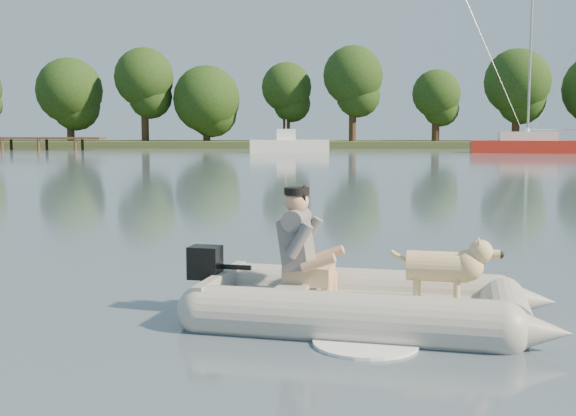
{
  "coord_description": "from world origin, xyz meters",
  "views": [
    {
      "loc": [
        0.32,
        -6.35,
        1.65
      ],
      "look_at": [
        0.0,
        1.91,
        0.75
      ],
      "focal_mm": 45.0,
      "sensor_mm": 36.0,
      "label": 1
    }
  ],
  "objects_px": {
    "dinghy": "(368,263)",
    "dog": "(437,272)",
    "man": "(299,240)",
    "sailboat": "(534,145)",
    "motorboat": "(289,137)"
  },
  "relations": [
    {
      "from": "dinghy",
      "to": "sailboat",
      "type": "height_order",
      "value": "sailboat"
    },
    {
      "from": "dog",
      "to": "motorboat",
      "type": "height_order",
      "value": "motorboat"
    },
    {
      "from": "dinghy",
      "to": "dog",
      "type": "relative_size",
      "value": 5.14
    },
    {
      "from": "sailboat",
      "to": "dinghy",
      "type": "bearing_deg",
      "value": -98.84
    },
    {
      "from": "man",
      "to": "motorboat",
      "type": "xyz_separation_m",
      "value": [
        -1.77,
        46.3,
        0.44
      ]
    },
    {
      "from": "man",
      "to": "motorboat",
      "type": "height_order",
      "value": "motorboat"
    },
    {
      "from": "dog",
      "to": "motorboat",
      "type": "relative_size",
      "value": 0.14
    },
    {
      "from": "dinghy",
      "to": "motorboat",
      "type": "xyz_separation_m",
      "value": [
        -2.37,
        46.47,
        0.61
      ]
    },
    {
      "from": "man",
      "to": "sailboat",
      "type": "xyz_separation_m",
      "value": [
        15.64,
        45.67,
        -0.15
      ]
    },
    {
      "from": "dinghy",
      "to": "sailboat",
      "type": "xyz_separation_m",
      "value": [
        15.04,
        45.84,
        0.02
      ]
    },
    {
      "from": "man",
      "to": "dog",
      "type": "xyz_separation_m",
      "value": [
        1.17,
        -0.24,
        -0.23
      ]
    },
    {
      "from": "motorboat",
      "to": "sailboat",
      "type": "distance_m",
      "value": 17.43
    },
    {
      "from": "dinghy",
      "to": "dog",
      "type": "xyz_separation_m",
      "value": [
        0.57,
        -0.07,
        -0.06
      ]
    },
    {
      "from": "dog",
      "to": "motorboat",
      "type": "bearing_deg",
      "value": 105.01
    },
    {
      "from": "dinghy",
      "to": "sailboat",
      "type": "relative_size",
      "value": 0.35
    }
  ]
}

